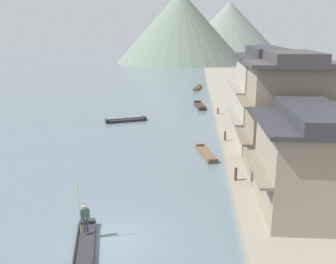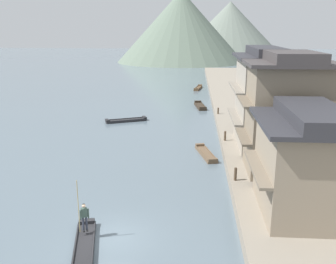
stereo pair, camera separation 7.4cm
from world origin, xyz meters
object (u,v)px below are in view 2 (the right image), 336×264
at_px(boat_foreground_poled, 84,245).
at_px(boat_moored_second, 200,106).
at_px(house_waterfront_second, 288,114).
at_px(boatman_person, 84,214).
at_px(mooring_post_dock_far, 218,111).
at_px(boat_moored_far, 206,154).
at_px(house_waterfront_tall, 262,98).
at_px(boat_moored_nearest, 198,88).
at_px(boat_moored_third, 126,120).
at_px(house_waterfront_nearest, 309,162).
at_px(mooring_post_dock_mid, 225,136).
at_px(mooring_post_dock_near, 235,174).

relative_size(boat_foreground_poled, boat_moored_second, 0.97).
xyz_separation_m(boat_moored_second, house_waterfront_second, (5.86, -26.76, 4.93)).
bearing_deg(boatman_person, mooring_post_dock_far, 72.58).
xyz_separation_m(boat_moored_far, house_waterfront_tall, (4.88, 1.02, 4.96)).
bearing_deg(boat_moored_nearest, house_waterfront_second, -82.08).
height_order(boat_moored_third, house_waterfront_nearest, house_waterfront_nearest).
relative_size(boat_moored_nearest, house_waterfront_tall, 0.58).
height_order(boat_moored_nearest, mooring_post_dock_mid, mooring_post_dock_mid).
distance_m(boat_moored_nearest, boat_moored_far, 38.30).
bearing_deg(house_waterfront_second, boatman_person, -144.62).
bearing_deg(mooring_post_dock_far, mooring_post_dock_mid, -90.00).
distance_m(boatman_person, house_waterfront_second, 15.80).
bearing_deg(boatman_person, boat_foreground_poled, -76.40).
bearing_deg(house_waterfront_tall, boat_moored_far, -168.21).
relative_size(house_waterfront_tall, mooring_post_dock_mid, 9.63).
bearing_deg(boat_foreground_poled, mooring_post_dock_near, 42.09).
bearing_deg(boat_moored_nearest, boat_moored_far, -89.24).
height_order(boat_foreground_poled, house_waterfront_tall, house_waterfront_tall).
distance_m(house_waterfront_second, mooring_post_dock_near, 5.78).
bearing_deg(mooring_post_dock_mid, boatman_person, -118.06).
relative_size(boat_moored_second, mooring_post_dock_mid, 5.47).
bearing_deg(boatman_person, house_waterfront_nearest, 11.35).
xyz_separation_m(boat_moored_nearest, house_waterfront_nearest, (5.91, -50.17, 3.62)).
bearing_deg(boat_moored_second, house_waterfront_tall, -75.75).
bearing_deg(mooring_post_dock_far, boat_foreground_poled, -106.47).
bearing_deg(boatman_person, boat_moored_nearest, 83.02).
relative_size(boatman_person, mooring_post_dock_far, 3.92).
xyz_separation_m(boat_moored_third, mooring_post_dock_mid, (11.30, -9.94, 1.11)).
height_order(house_waterfront_second, mooring_post_dock_near, house_waterfront_second).
height_order(house_waterfront_tall, mooring_post_dock_near, house_waterfront_tall).
bearing_deg(boat_moored_third, mooring_post_dock_mid, -41.35).
distance_m(boat_moored_second, mooring_post_dock_near, 28.98).
distance_m(house_waterfront_second, mooring_post_dock_far, 19.83).
height_order(boat_foreground_poled, boat_moored_third, boat_moored_third).
distance_m(boat_foreground_poled, boat_moored_third, 27.49).
bearing_deg(boat_foreground_poled, boat_moored_third, 95.73).
bearing_deg(house_waterfront_second, mooring_post_dock_mid, 116.34).
bearing_deg(boat_moored_nearest, house_waterfront_tall, -81.78).
xyz_separation_m(mooring_post_dock_near, mooring_post_dock_far, (0.00, 21.19, -0.07)).
bearing_deg(boat_moored_far, boat_moored_nearest, 90.76).
distance_m(boat_moored_far, house_waterfront_nearest, 13.55).
distance_m(house_waterfront_nearest, mooring_post_dock_mid, 14.66).
xyz_separation_m(boatman_person, house_waterfront_nearest, (12.35, 2.48, 2.39)).
height_order(boat_moored_nearest, boat_moored_second, boat_moored_second).
distance_m(boat_moored_nearest, house_waterfront_nearest, 50.64).
bearing_deg(boatman_person, mooring_post_dock_near, 37.67).
height_order(boatman_person, house_waterfront_second, house_waterfront_second).
height_order(house_waterfront_nearest, house_waterfront_second, house_waterfront_second).
xyz_separation_m(house_waterfront_nearest, house_waterfront_second, (0.18, 6.42, 1.31)).
distance_m(house_waterfront_nearest, mooring_post_dock_near, 6.14).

